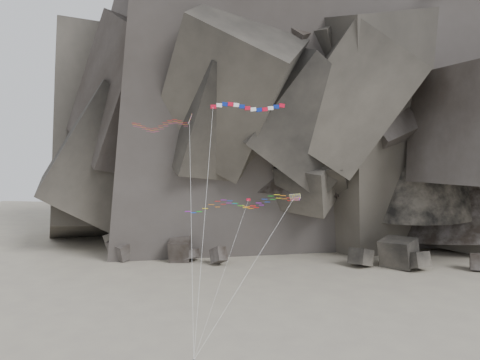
% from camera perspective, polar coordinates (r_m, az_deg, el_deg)
% --- Properties ---
extents(ground, '(260.00, 260.00, 0.00)m').
position_cam_1_polar(ground, '(62.03, 0.20, -17.93)').
color(ground, gray).
rests_on(ground, ground).
extents(headland, '(110.00, 70.00, 84.00)m').
position_cam_1_polar(headland, '(128.63, 5.55, 12.25)').
color(headland, '#504A42').
rests_on(headland, ground).
extents(boulder_field, '(76.54, 10.71, 7.30)m').
position_cam_1_polar(boulder_field, '(95.73, 0.53, -8.81)').
color(boulder_field, '#47423F').
rests_on(boulder_field, ground).
extents(delta_kite, '(13.68, 16.34, 26.40)m').
position_cam_1_polar(delta_kite, '(64.67, -10.05, 6.60)').
color(delta_kite, red).
rests_on(delta_kite, ground).
extents(banner_kite, '(9.36, 17.13, 27.64)m').
position_cam_1_polar(banner_kite, '(60.99, 0.88, 8.75)').
color(banner_kite, red).
rests_on(banner_kite, ground).
extents(parafoil_kite, '(15.64, 16.20, 15.88)m').
position_cam_1_polar(parafoil_kite, '(61.36, -0.42, -2.88)').
color(parafoil_kite, '#D9DC0C').
rests_on(parafoil_kite, ground).
extents(pennant_kite, '(3.44, 16.11, 15.06)m').
position_cam_1_polar(pennant_kite, '(58.99, -0.29, -6.22)').
color(pennant_kite, red).
rests_on(pennant_kite, ground).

